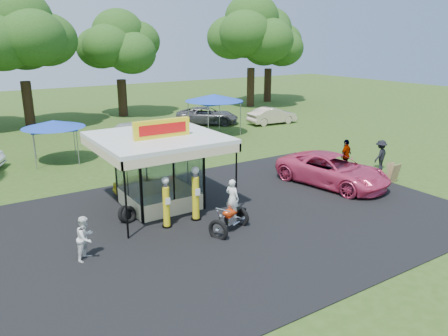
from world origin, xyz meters
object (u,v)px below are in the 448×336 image
Objects in this scene: bg_car_d at (207,116)px; tent_west at (53,124)px; bg_car_c at (137,131)px; pink_sedan at (333,170)px; motorcycle at (231,210)px; a_frame_sign at (393,173)px; gas_pump_right at (196,195)px; spectator_west at (86,238)px; bg_car_e at (272,116)px; spectator_east_a at (380,155)px; kiosk_car at (142,184)px; gas_pump_left at (166,204)px; spectator_east_b at (346,155)px; tent_east at (214,98)px; gas_station_kiosk at (159,170)px.

bg_car_d is 15.70m from tent_west.
pink_sedan is at bearing -162.87° from bg_car_c.
motorcycle reaches higher than a_frame_sign.
spectator_west is at bearing -169.32° from gas_pump_right.
gas_pump_right is at bearing 87.70° from motorcycle.
bg_car_c is at bearing 94.36° from bg_car_e.
kiosk_car is at bearing -30.28° from spectator_east_a.
bg_car_c is at bearing 77.13° from gas_pump_right.
gas_pump_left is at bearing 170.13° from kiosk_car.
spectator_east_b reaches higher than bg_car_c.
a_frame_sign is (12.91, -1.28, -0.52)m from gas_pump_left.
motorcycle is at bearing -119.45° from tent_east.
spectator_east_a is at bearing -38.03° from tent_west.
gas_pump_left is 4.68m from kiosk_car.
spectator_east_b is (11.60, -0.73, -0.83)m from gas_station_kiosk.
spectator_east_a is at bearing -7.38° from gas_station_kiosk.
gas_pump_left is 2.08× the size of a_frame_sign.
kiosk_car is at bearing 9.45° from spectator_west.
tent_east is at bearing 98.49° from a_frame_sign.
tent_west is 12.87m from tent_east.
bg_car_d is (13.03, 18.68, -0.28)m from gas_pump_left.
bg_car_e is (5.17, 16.85, 0.22)m from a_frame_sign.
spectator_west is at bearing -143.09° from gas_station_kiosk.
bg_car_e is (3.85, 14.93, -0.16)m from spectator_east_a.
gas_pump_right is 13.26m from tent_west.
spectator_east_b is (2.60, 1.44, 0.11)m from pink_sedan.
bg_car_d is (3.23, 18.48, -0.06)m from pink_sedan.
spectator_west is 0.86× the size of spectator_east_b.
a_frame_sign is at bearing -36.64° from pink_sedan.
spectator_east_a is (14.23, 0.63, -0.15)m from gas_pump_left.
tent_west reaches higher than gas_pump_left.
motorcycle is 5.69m from spectator_west.
gas_pump_left is 0.37× the size of pink_sedan.
bg_car_c is 7.10m from tent_west.
spectator_west is at bearing 131.31° from bg_car_e.
gas_station_kiosk reaches higher than gas_pump_left.
a_frame_sign is 3.46m from pink_sedan.
spectator_east_a is 0.40× the size of bg_car_e.
spectator_west is 0.89× the size of spectator_east_a.
gas_pump_left is 0.39× the size of bg_car_d.
pink_sedan is at bearing -13.57° from gas_station_kiosk.
pink_sedan is 1.32× the size of bg_car_e.
kiosk_car is 0.60× the size of bg_car_c.
spectator_east_b is 0.42× the size of bg_car_e.
bg_car_d is 4.95m from tent_east.
spectator_west is at bearing 171.93° from bg_car_d.
motorcycle reaches higher than spectator_west.
bg_car_e is at bearing 75.52° from a_frame_sign.
bg_car_c is at bearing 72.52° from gas_station_kiosk.
spectator_west is 16.16m from spectator_east_b.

